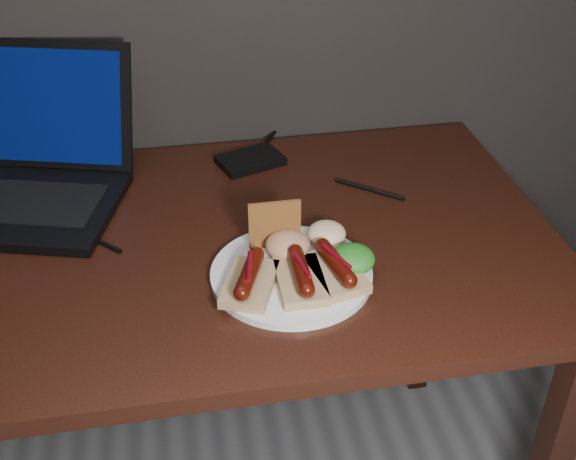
{
  "coord_description": "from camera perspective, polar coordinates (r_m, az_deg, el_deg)",
  "views": [
    {
      "loc": [
        0.06,
        0.38,
        1.45
      ],
      "look_at": [
        0.23,
        1.29,
        0.82
      ],
      "focal_mm": 45.0,
      "sensor_mm": 36.0,
      "label": 1
    }
  ],
  "objects": [
    {
      "name": "salad_greens",
      "position": [
        1.13,
        5.14,
        -2.27
      ],
      "size": [
        0.07,
        0.07,
        0.04
      ],
      "primitive_type": "ellipsoid",
      "color": "#125B19",
      "rests_on": "plate"
    },
    {
      "name": "bread_sausage_left",
      "position": [
        1.09,
        -3.05,
        -3.9
      ],
      "size": [
        0.11,
        0.13,
        0.04
      ],
      "color": "tan",
      "rests_on": "plate"
    },
    {
      "name": "bread_sausage_center",
      "position": [
        1.09,
        1.02,
        -3.69
      ],
      "size": [
        0.07,
        0.12,
        0.04
      ],
      "color": "tan",
      "rests_on": "plate"
    },
    {
      "name": "plate",
      "position": [
        1.14,
        0.27,
        -3.51
      ],
      "size": [
        0.32,
        0.32,
        0.01
      ],
      "primitive_type": "cylinder",
      "rotation": [
        0.0,
        0.0,
        -0.3
      ],
      "color": "silver",
      "rests_on": "desk"
    },
    {
      "name": "coleslaw_mound",
      "position": [
        1.19,
        3.07,
        -0.28
      ],
      "size": [
        0.06,
        0.06,
        0.04
      ],
      "primitive_type": "ellipsoid",
      "color": "white",
      "rests_on": "plate"
    },
    {
      "name": "hard_drive",
      "position": [
        1.44,
        -3.0,
        5.53
      ],
      "size": [
        0.14,
        0.12,
        0.02
      ],
      "primitive_type": "cube",
      "rotation": [
        0.0,
        0.0,
        0.33
      ],
      "color": "black",
      "rests_on": "desk"
    },
    {
      "name": "bread_sausage_right",
      "position": [
        1.11,
        3.76,
        -3.06
      ],
      "size": [
        0.09,
        0.13,
        0.04
      ],
      "color": "tan",
      "rests_on": "plate"
    },
    {
      "name": "crispbread",
      "position": [
        1.16,
        -1.06,
        0.43
      ],
      "size": [
        0.08,
        0.01,
        0.08
      ],
      "primitive_type": "cube",
      "color": "#A5662D",
      "rests_on": "plate"
    },
    {
      "name": "desk_cables",
      "position": [
        1.35,
        -11.88,
        2.44
      ],
      "size": [
        1.0,
        0.41,
        0.01
      ],
      "color": "black",
      "rests_on": "desk"
    },
    {
      "name": "salsa_mound",
      "position": [
        1.15,
        -0.02,
        -1.2
      ],
      "size": [
        0.07,
        0.07,
        0.04
      ],
      "primitive_type": "ellipsoid",
      "color": "#A12610",
      "rests_on": "plate"
    },
    {
      "name": "desk",
      "position": [
        1.28,
        -10.83,
        -4.54
      ],
      "size": [
        1.4,
        0.7,
        0.75
      ],
      "color": "black",
      "rests_on": "ground"
    },
    {
      "name": "laptop",
      "position": [
        1.41,
        -20.37,
        4.62
      ],
      "size": [
        0.45,
        0.43,
        0.25
      ],
      "color": "black",
      "rests_on": "desk"
    }
  ]
}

